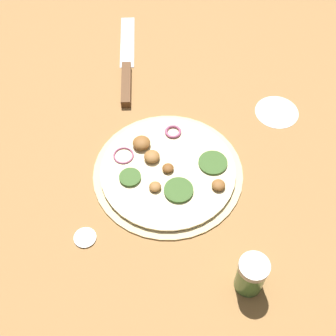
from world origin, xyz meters
TOP-DOWN VIEW (x-y plane):
  - ground_plane at (0.00, 0.00)m, footprint 3.00×3.00m
  - pizza at (-0.00, 0.00)m, footprint 0.28×0.28m
  - knife at (-0.24, 0.14)m, footprint 0.22×0.24m
  - spice_jar at (0.24, -0.08)m, footprint 0.05×0.05m
  - loose_cap at (-0.02, -0.20)m, footprint 0.04×0.04m
  - flour_patch at (0.08, 0.27)m, footprint 0.09×0.09m

SIDE VIEW (x-z plane):
  - ground_plane at x=0.00m, z-range 0.00..0.00m
  - flour_patch at x=0.08m, z-range 0.00..0.00m
  - loose_cap at x=-0.02m, z-range 0.00..0.01m
  - pizza at x=0.00m, z-range -0.01..0.02m
  - knife at x=-0.24m, z-range 0.00..0.02m
  - spice_jar at x=0.24m, z-range 0.00..0.08m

